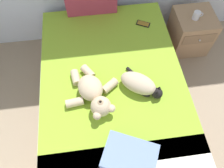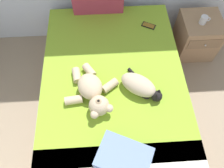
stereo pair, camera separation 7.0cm
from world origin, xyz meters
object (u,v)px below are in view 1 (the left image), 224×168
(teddy_bear, at_px, (93,93))
(cell_phone, at_px, (143,24))
(mug, at_px, (197,15))
(bed, at_px, (112,89))
(nightstand, at_px, (190,32))
(throw_pillow, at_px, (130,157))
(cat, at_px, (140,84))

(teddy_bear, xyz_separation_m, cell_phone, (0.63, 0.84, -0.08))
(mug, bearing_deg, cell_phone, -176.51)
(bed, relative_size, mug, 16.59)
(bed, bearing_deg, mug, 31.86)
(teddy_bear, bearing_deg, bed, 48.38)
(mug, bearing_deg, bed, -148.14)
(teddy_bear, height_order, nightstand, teddy_bear)
(bed, relative_size, throw_pillow, 4.98)
(cell_phone, xyz_separation_m, mug, (0.63, 0.04, 0.01))
(throw_pillow, bearing_deg, mug, 54.48)
(throw_pillow, xyz_separation_m, nightstand, (1.07, 1.48, -0.34))
(throw_pillow, distance_m, nightstand, 1.86)
(cat, relative_size, cell_phone, 2.44)
(throw_pillow, relative_size, nightstand, 0.79)
(bed, relative_size, cell_phone, 12.10)
(cell_phone, height_order, mug, mug)
(bed, bearing_deg, nightstand, 32.33)
(cell_phone, bearing_deg, cat, -104.27)
(cell_phone, distance_m, nightstand, 0.73)
(teddy_bear, height_order, cell_phone, teddy_bear)
(cat, xyz_separation_m, mug, (0.83, 0.84, -0.05))
(cell_phone, bearing_deg, mug, 3.49)
(throw_pillow, relative_size, mug, 3.33)
(bed, distance_m, cell_phone, 0.81)
(cat, height_order, cell_phone, cat)
(bed, xyz_separation_m, cat, (0.23, -0.18, 0.34))
(bed, bearing_deg, teddy_bear, -131.62)
(bed, height_order, cell_phone, cell_phone)
(throw_pillow, bearing_deg, nightstand, 54.27)
(bed, distance_m, teddy_bear, 0.46)
(bed, relative_size, nightstand, 3.92)
(teddy_bear, relative_size, throw_pillow, 1.48)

